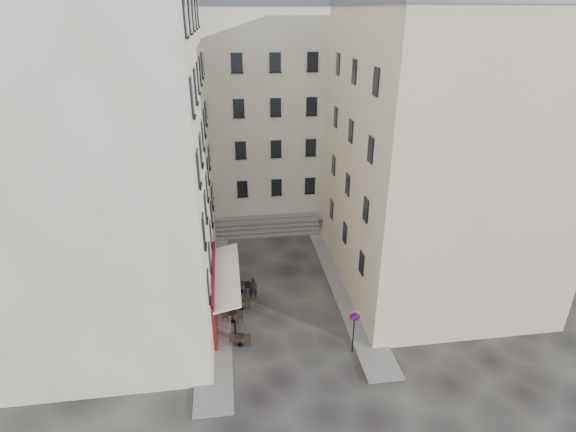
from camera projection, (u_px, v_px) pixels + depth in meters
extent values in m
plane|color=black|center=(287.00, 319.00, 28.37)|extent=(90.00, 90.00, 0.00)
cube|color=slate|center=(215.00, 288.00, 31.38)|extent=(2.00, 22.00, 0.12)
cube|color=slate|center=(344.00, 286.00, 31.60)|extent=(2.00, 18.00, 0.12)
cube|color=beige|center=(97.00, 160.00, 25.56)|extent=(12.00, 16.00, 20.00)
cube|color=beige|center=(440.00, 159.00, 29.05)|extent=(12.00, 14.00, 18.00)
cube|color=beige|center=(248.00, 114.00, 41.55)|extent=(18.00, 10.00, 18.00)
cube|color=#545960|center=(244.00, 2.00, 37.65)|extent=(18.20, 10.20, 0.60)
cube|color=#440910|center=(214.00, 292.00, 27.98)|extent=(0.25, 7.00, 3.50)
cube|color=black|center=(215.00, 297.00, 28.13)|extent=(0.06, 3.85, 2.00)
cube|color=white|center=(226.00, 275.00, 27.58)|extent=(1.58, 7.30, 0.41)
cube|color=#62605D|center=(268.00, 233.00, 39.02)|extent=(9.00, 1.80, 0.20)
cube|color=#62605D|center=(268.00, 229.00, 39.35)|extent=(9.00, 1.80, 0.20)
cube|color=#62605D|center=(267.00, 224.00, 39.67)|extent=(9.00, 1.80, 0.20)
cube|color=#62605D|center=(267.00, 220.00, 39.99)|extent=(9.00, 1.80, 0.20)
cylinder|color=black|center=(235.00, 328.00, 26.87)|extent=(0.10, 0.10, 0.90)
sphere|color=black|center=(235.00, 321.00, 26.68)|extent=(0.12, 0.12, 0.12)
cylinder|color=black|center=(234.00, 294.00, 30.02)|extent=(0.10, 0.10, 0.90)
sphere|color=black|center=(233.00, 288.00, 29.82)|extent=(0.12, 0.12, 0.12)
cylinder|color=black|center=(232.00, 267.00, 33.17)|extent=(0.10, 0.10, 0.90)
sphere|color=black|center=(232.00, 262.00, 32.97)|extent=(0.12, 0.12, 0.12)
cylinder|color=black|center=(354.00, 333.00, 25.06)|extent=(0.07, 0.07, 2.74)
cylinder|color=red|center=(355.00, 317.00, 24.59)|extent=(0.62, 0.19, 0.64)
cylinder|color=navy|center=(355.00, 317.00, 24.57)|extent=(0.45, 0.16, 0.46)
cube|color=red|center=(355.00, 317.00, 24.55)|extent=(0.36, 0.12, 0.37)
cylinder|color=black|center=(240.00, 345.00, 26.08)|extent=(0.35, 0.35, 0.02)
cylinder|color=black|center=(240.00, 340.00, 25.94)|extent=(0.05, 0.05, 0.67)
cylinder|color=black|center=(240.00, 336.00, 25.82)|extent=(0.58, 0.58, 0.04)
cube|color=black|center=(247.00, 339.00, 25.98)|extent=(0.36, 0.36, 0.86)
cube|color=black|center=(232.00, 339.00, 25.96)|extent=(0.36, 0.36, 0.86)
cylinder|color=black|center=(233.00, 321.00, 28.02)|extent=(0.36, 0.36, 0.02)
cylinder|color=black|center=(233.00, 317.00, 27.88)|extent=(0.05, 0.05, 0.70)
cylinder|color=black|center=(232.00, 313.00, 27.75)|extent=(0.60, 0.60, 0.04)
cube|color=black|center=(240.00, 316.00, 27.92)|extent=(0.38, 0.38, 0.90)
cube|color=black|center=(225.00, 316.00, 27.90)|extent=(0.38, 0.38, 0.90)
cylinder|color=black|center=(241.00, 308.00, 29.24)|extent=(0.33, 0.33, 0.02)
cylinder|color=black|center=(241.00, 305.00, 29.11)|extent=(0.05, 0.05, 0.63)
cylinder|color=black|center=(241.00, 301.00, 28.99)|extent=(0.54, 0.54, 0.04)
cube|color=black|center=(247.00, 304.00, 29.15)|extent=(0.34, 0.34, 0.81)
cube|color=black|center=(234.00, 304.00, 29.13)|extent=(0.34, 0.34, 0.81)
cylinder|color=black|center=(241.00, 292.00, 30.97)|extent=(0.37, 0.37, 0.02)
cylinder|color=black|center=(241.00, 287.00, 30.83)|extent=(0.05, 0.05, 0.73)
cylinder|color=black|center=(240.00, 283.00, 30.69)|extent=(0.62, 0.62, 0.04)
cube|color=black|center=(247.00, 286.00, 30.86)|extent=(0.40, 0.40, 0.94)
cube|color=black|center=(234.00, 286.00, 30.84)|extent=(0.40, 0.40, 0.94)
cylinder|color=black|center=(231.00, 282.00, 32.05)|extent=(0.34, 0.34, 0.02)
cylinder|color=black|center=(230.00, 278.00, 31.92)|extent=(0.05, 0.05, 0.66)
cylinder|color=black|center=(230.00, 275.00, 31.79)|extent=(0.56, 0.56, 0.04)
cube|color=black|center=(236.00, 277.00, 31.95)|extent=(0.36, 0.36, 0.85)
cube|color=black|center=(224.00, 278.00, 31.93)|extent=(0.36, 0.36, 0.85)
imported|color=black|center=(253.00, 288.00, 30.05)|extent=(0.62, 0.45, 1.59)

